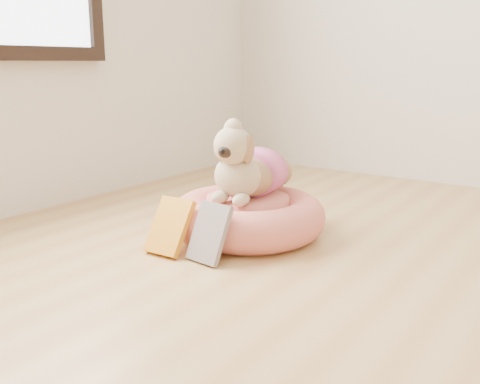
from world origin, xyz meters
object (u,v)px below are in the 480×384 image
Objects in this scene: book_white at (209,233)px; pet_bed at (248,216)px; dog at (248,156)px; book_yellow at (170,226)px.

pet_bed is at bearing 106.10° from book_white.
pet_bed is 1.40× the size of dog.
dog is 2.08× the size of book_white.
pet_bed is at bearing -88.93° from dog.
dog is 2.05× the size of book_yellow.
book_white is at bearing -88.49° from dog.
book_white reaches higher than book_yellow.
pet_bed is 0.33m from book_yellow.
book_yellow is 0.16m from book_white.
pet_bed is 2.86× the size of book_yellow.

